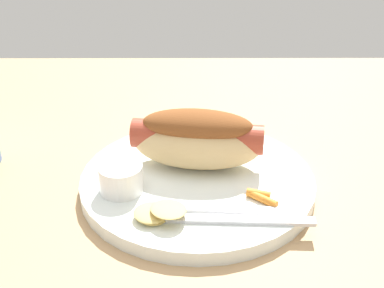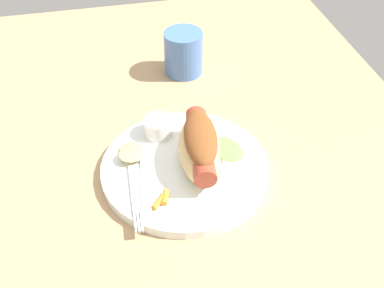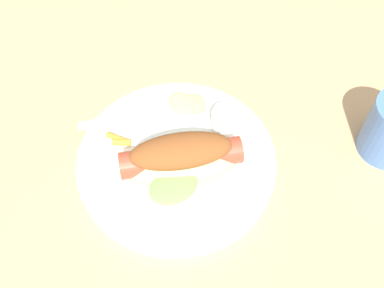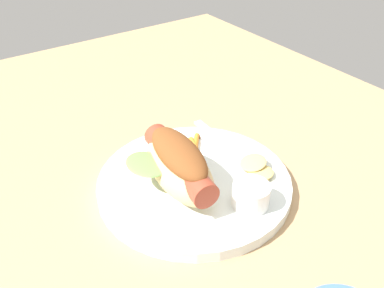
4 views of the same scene
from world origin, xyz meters
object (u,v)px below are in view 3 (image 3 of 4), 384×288
at_px(hot_dog, 181,159).
at_px(knife, 151,123).
at_px(fork, 140,115).
at_px(sauce_ramekin, 229,120).
at_px(plate, 179,161).
at_px(chips_pile, 189,104).
at_px(carrot_garnish, 119,140).

bearing_deg(hot_dog, knife, -71.45).
relative_size(fork, knife, 1.14).
relative_size(sauce_ramekin, fork, 0.29).
height_order(plate, fork, fork).
relative_size(knife, chips_pile, 2.26).
xyz_separation_m(hot_dog, sauce_ramekin, (0.08, 0.05, -0.02)).
relative_size(sauce_ramekin, knife, 0.33).
distance_m(sauce_ramekin, carrot_garnish, 0.15).
distance_m(sauce_ramekin, chips_pile, 0.06).
height_order(sauce_ramekin, chips_pile, sauce_ramekin).
height_order(hot_dog, carrot_garnish, hot_dog).
bearing_deg(hot_dog, carrot_garnish, -40.07).
distance_m(plate, hot_dog, 0.05).
height_order(fork, chips_pile, chips_pile).
relative_size(hot_dog, chips_pile, 2.42).
relative_size(fork, chips_pile, 2.58).
xyz_separation_m(hot_dog, chips_pile, (0.04, 0.10, -0.03)).
bearing_deg(fork, chips_pile, 177.72).
relative_size(plate, sauce_ramekin, 5.57).
bearing_deg(knife, plate, 114.31).
distance_m(hot_dog, chips_pile, 0.11).
xyz_separation_m(hot_dog, fork, (-0.03, 0.11, -0.03)).
xyz_separation_m(sauce_ramekin, chips_pile, (-0.04, 0.05, -0.01)).
height_order(knife, chips_pile, chips_pile).
bearing_deg(plate, carrot_garnish, 145.95).
distance_m(hot_dog, fork, 0.12).
distance_m(plate, fork, 0.09).
bearing_deg(sauce_ramekin, fork, 153.59).
xyz_separation_m(sauce_ramekin, carrot_garnish, (-0.15, 0.02, -0.01)).
xyz_separation_m(chips_pile, carrot_garnish, (-0.11, -0.03, -0.00)).
xyz_separation_m(plate, chips_pile, (0.04, 0.08, 0.02)).
height_order(sauce_ramekin, carrot_garnish, sauce_ramekin).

